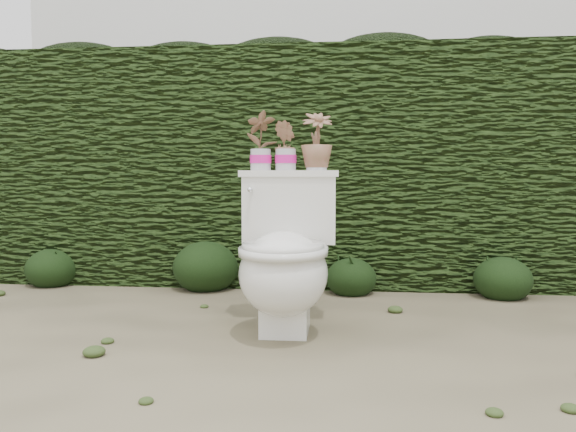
# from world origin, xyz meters

# --- Properties ---
(ground) EXTENTS (60.00, 60.00, 0.00)m
(ground) POSITION_xyz_m (0.00, 0.00, 0.00)
(ground) COLOR gray
(ground) RESTS_ON ground
(hedge) EXTENTS (8.00, 1.00, 1.60)m
(hedge) POSITION_xyz_m (0.00, 1.60, 0.80)
(hedge) COLOR #2A4216
(hedge) RESTS_ON ground
(house_wall) EXTENTS (8.00, 3.50, 4.00)m
(house_wall) POSITION_xyz_m (0.60, 6.00, 2.00)
(house_wall) COLOR silver
(house_wall) RESTS_ON ground
(toilet) EXTENTS (0.50, 0.68, 0.78)m
(toilet) POSITION_xyz_m (0.23, 0.09, 0.36)
(toilet) COLOR silver
(toilet) RESTS_ON ground
(potted_plant_left) EXTENTS (0.18, 0.17, 0.29)m
(potted_plant_left) POSITION_xyz_m (0.08, 0.33, 0.92)
(potted_plant_left) COLOR #2D7424
(potted_plant_left) RESTS_ON toilet
(potted_plant_center) EXTENTS (0.16, 0.16, 0.24)m
(potted_plant_center) POSITION_xyz_m (0.21, 0.33, 0.89)
(potted_plant_center) COLOR #2D7424
(potted_plant_center) RESTS_ON toilet
(potted_plant_right) EXTENTS (0.19, 0.19, 0.28)m
(potted_plant_right) POSITION_xyz_m (0.37, 0.33, 0.92)
(potted_plant_right) COLOR #2D7424
(potted_plant_right) RESTS_ON toilet
(liriope_clump_1) EXTENTS (0.35, 0.35, 0.28)m
(liriope_clump_1) POSITION_xyz_m (-1.49, 1.11, 0.14)
(liriope_clump_1) COLOR black
(liriope_clump_1) RESTS_ON ground
(liriope_clump_2) EXTENTS (0.43, 0.43, 0.35)m
(liriope_clump_2) POSITION_xyz_m (-0.41, 1.08, 0.17)
(liriope_clump_2) COLOR black
(liriope_clump_2) RESTS_ON ground
(liriope_clump_3) EXTENTS (0.32, 0.32, 0.26)m
(liriope_clump_3) POSITION_xyz_m (0.55, 1.03, 0.13)
(liriope_clump_3) COLOR black
(liriope_clump_3) RESTS_ON ground
(liriope_clump_4) EXTENTS (0.35, 0.35, 0.28)m
(liriope_clump_4) POSITION_xyz_m (1.48, 1.01, 0.14)
(liriope_clump_4) COLOR black
(liriope_clump_4) RESTS_ON ground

